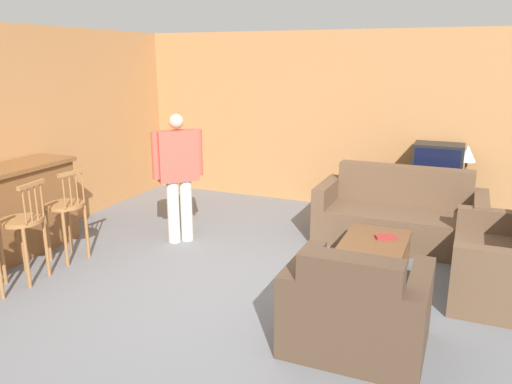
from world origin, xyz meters
name	(u,v)px	position (x,y,z in m)	size (l,w,h in m)	color
ground_plane	(234,301)	(0.00, 0.00, 0.00)	(24.00, 24.00, 0.00)	slate
wall_back	(334,120)	(0.00, 3.51, 1.30)	(9.40, 0.08, 2.60)	#B27A47
wall_left	(62,128)	(-3.13, 1.25, 1.30)	(0.08, 8.51, 2.60)	#B27A47
bar_chair_mid	(23,228)	(-2.14, -0.42, 0.57)	(0.46, 0.46, 1.05)	#996638
bar_chair_far	(66,211)	(-2.14, 0.18, 0.57)	(0.47, 0.47, 1.05)	#996638
couch_far	(399,217)	(1.19, 2.22, 0.32)	(1.96, 0.91, 0.90)	brown
armchair_near	(356,312)	(1.21, -0.34, 0.32)	(1.06, 0.86, 0.88)	#4C3828
loveseat_right	(504,264)	(2.32, 1.15, 0.31)	(0.83, 1.38, 0.86)	brown
coffee_table	(375,245)	(1.10, 1.09, 0.34)	(0.64, 0.86, 0.40)	brown
tv_unit	(434,200)	(1.53, 3.18, 0.32)	(0.97, 0.48, 0.63)	black
tv	(438,161)	(1.53, 3.17, 0.87)	(0.64, 0.43, 0.47)	black
book_on_table	(386,237)	(1.19, 1.16, 0.42)	(0.23, 0.19, 0.03)	maroon
table_lamp	(467,155)	(1.89, 3.18, 0.97)	(0.22, 0.22, 0.47)	brown
person_by_window	(178,172)	(-1.30, 1.18, 0.88)	(0.46, 0.47, 1.58)	silver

